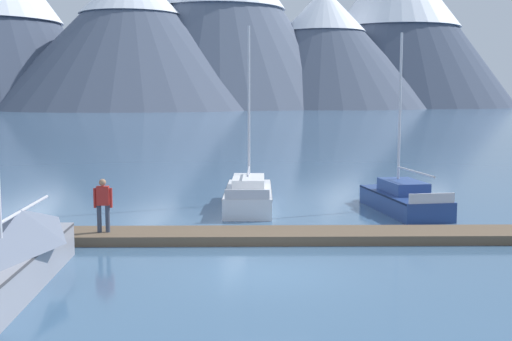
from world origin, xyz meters
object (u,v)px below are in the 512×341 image
at_px(sailboat_mid_dock_starboard, 400,198).
at_px(person_on_dock, 103,202).
at_px(sailboat_mid_dock_port, 249,193).
at_px(sailboat_second_berth, 14,252).

height_order(sailboat_mid_dock_starboard, person_on_dock, sailboat_mid_dock_starboard).
bearing_deg(sailboat_mid_dock_starboard, sailboat_mid_dock_port, 166.66).
relative_size(sailboat_second_berth, sailboat_mid_dock_port, 1.23).
height_order(sailboat_second_berth, sailboat_mid_dock_starboard, sailboat_second_berth).
bearing_deg(sailboat_mid_dock_starboard, person_on_dock, -155.19).
bearing_deg(sailboat_mid_dock_starboard, sailboat_second_berth, -140.55).
bearing_deg(sailboat_second_berth, person_on_dock, 76.01).
distance_m(sailboat_mid_dock_port, sailboat_mid_dock_starboard, 6.18).
bearing_deg(sailboat_mid_dock_port, person_on_dock, -127.01).
bearing_deg(sailboat_second_berth, sailboat_mid_dock_starboard, 39.45).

